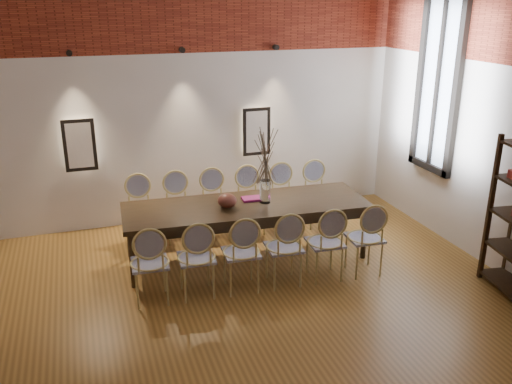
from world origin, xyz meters
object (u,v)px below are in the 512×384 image
object	(u,v)px
chair_far_a	(140,212)
chair_far_e	(285,198)
book	(252,199)
chair_far_d	(250,202)
chair_near_a	(150,263)
chair_near_e	(325,242)
chair_far_b	(178,209)
dining_table	(246,231)
chair_near_c	(241,252)
chair_near_b	(196,258)
vase	(265,191)
chair_near_d	(284,247)
bowl	(227,201)
chair_far_c	(215,205)
chair_near_f	(365,238)
chair_far_f	(318,195)

from	to	relation	value
chair_far_a	chair_far_e	world-z (taller)	same
book	chair_far_d	bearing A→B (deg)	73.98
chair_near_a	chair_near_e	size ratio (longest dim) A/B	1.00
chair_far_b	dining_table	bearing A→B (deg)	134.93
chair_near_a	chair_far_e	bearing A→B (deg)	36.93
chair_near_c	chair_near_b	bearing A→B (deg)	-180.00
chair_near_e	chair_far_b	bearing A→B (deg)	134.93
vase	chair_far_d	bearing A→B (deg)	86.14
chair_near_d	bowl	world-z (taller)	chair_near_d
chair_near_c	chair_far_d	distance (m)	1.65
chair_near_c	chair_near_e	world-z (taller)	same
chair_near_a	chair_near_d	distance (m)	1.56
chair_far_c	vase	distance (m)	1.03
chair_near_d	vase	xyz separation A→B (m)	(0.04, 0.78, 0.43)
dining_table	book	size ratio (longest dim) A/B	11.98
chair_near_b	chair_near_f	world-z (taller)	same
chair_far_b	chair_far_f	size ratio (longest dim) A/B	1.00
book	chair_near_b	bearing A→B (deg)	-137.68
chair_far_b	bowl	distance (m)	1.05
chair_near_b	chair_near_f	xyz separation A→B (m)	(2.07, -0.12, 0.00)
chair_near_e	chair_near_a	bearing A→B (deg)	180.00
dining_table	vase	size ratio (longest dim) A/B	10.39
vase	chair_near_b	bearing A→B (deg)	-146.16
chair_near_c	chair_near_a	bearing A→B (deg)	-180.00
chair_near_c	chair_near_f	size ratio (longest dim) A/B	1.00
chair_near_c	vase	xyz separation A→B (m)	(0.56, 0.75, 0.43)
chair_near_b	chair_near_c	distance (m)	0.52
chair_far_e	book	size ratio (longest dim) A/B	3.62
chair_near_e	chair_far_f	bearing A→B (deg)	71.61
chair_near_f	chair_far_d	world-z (taller)	same
chair_far_c	chair_far_f	bearing A→B (deg)	180.00
chair_near_b	chair_near_f	distance (m)	2.08
chair_near_b	chair_far_c	distance (m)	1.65
chair_near_f	chair_far_a	bearing A→B (deg)	148.98
dining_table	chair_far_e	size ratio (longest dim) A/B	3.31
chair_far_a	chair_near_f	bearing A→B (deg)	148.98
chair_near_b	chair_far_a	distance (m)	1.65
chair_far_c	book	size ratio (longest dim) A/B	3.62
bowl	book	world-z (taller)	bowl
dining_table	chair_far_f	size ratio (longest dim) A/B	3.31
chair_near_d	chair_far_e	xyz separation A→B (m)	(0.61, 1.53, 0.00)
chair_near_d	chair_far_c	bearing A→B (deg)	108.39
book	chair_near_f	bearing A→B (deg)	-40.85
chair_near_e	chair_far_a	world-z (taller)	same
chair_near_f	bowl	xyz separation A→B (m)	(-1.51, 0.82, 0.37)
chair_near_c	chair_far_b	size ratio (longest dim) A/B	1.00
chair_near_d	book	size ratio (longest dim) A/B	3.62
chair_near_d	book	distance (m)	0.97
chair_near_b	chair_near_c	world-z (taller)	same
chair_near_b	chair_near_e	world-z (taller)	same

